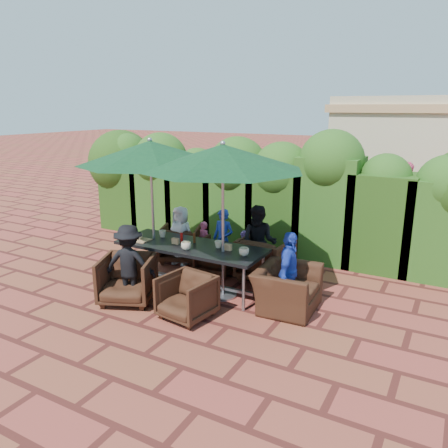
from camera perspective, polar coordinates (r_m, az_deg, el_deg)
The scene contains 31 objects.
ground at distance 7.57m, azimuth -2.99°, elevation -7.82°, with size 80.00×80.00×0.00m, color maroon.
dining_table at distance 7.20m, azimuth -4.38°, elevation -3.30°, with size 2.50×0.90×0.75m.
umbrella_left at distance 7.33m, azimuth -9.61°, elevation 9.16°, with size 2.41×2.41×2.46m.
umbrella_right at distance 6.52m, azimuth -0.15°, elevation 8.65°, with size 2.48×2.48×2.46m.
chair_far_left at distance 8.59m, azimuth -5.75°, elevation -2.35°, with size 0.74×0.69×0.76m, color black.
chair_far_mid at distance 7.97m, azimuth -0.90°, elevation -3.96°, with size 0.67×0.62×0.69m, color black.
chair_far_right at distance 7.64m, azimuth 5.47°, elevation -4.26°, with size 0.82×0.77×0.84m, color black.
chair_near_left at distance 6.94m, azimuth -12.54°, elevation -6.78°, with size 0.78×0.73×0.80m, color black.
chair_near_right at distance 6.31m, azimuth -4.90°, elevation -9.22°, with size 0.68×0.64×0.70m, color black.
chair_end_right at distance 6.60m, azimuth 8.23°, elevation -7.48°, with size 0.98×0.64×0.86m, color black.
adult_far_left at distance 8.37m, azimuth -5.64°, elevation -1.49°, with size 0.56×0.33×1.13m, color white.
adult_far_mid at distance 8.04m, azimuth -0.13°, elevation -2.07°, with size 0.41×0.34×1.15m, color #213EB7.
adult_far_right at distance 7.59m, azimuth 4.60°, elevation -2.48°, with size 0.63×0.39×1.32m, color black.
adult_near_left at distance 6.88m, azimuth -12.24°, elevation -5.06°, with size 0.78×0.36×1.23m, color black.
adult_end_right at distance 6.47m, azimuth 8.43°, elevation -6.24°, with size 0.71×0.36×1.22m, color #213EB7.
child_left at distance 8.42m, azimuth -2.71°, elevation -2.44°, with size 0.29×0.24×0.82m, color #F25585.
child_right at distance 7.85m, azimuth 2.63°, elevation -3.79°, with size 0.29×0.24×0.81m, color #70489D.
pedestrian_a at distance 10.53m, azimuth 17.77°, elevation 3.18°, with size 1.68×0.60×1.80m, color green.
pedestrian_b at distance 10.53m, azimuth 22.00°, elevation 2.74°, with size 0.86×0.52×1.79m, color #F25585.
pedestrian_c at distance 10.30m, azimuth 25.82°, elevation 2.33°, with size 1.20×0.55×1.87m, color #919299.
cup_a at distance 7.59m, azimuth -11.12°, elevation -1.55°, with size 0.14×0.14×0.11m, color beige.
cup_b at distance 7.65m, azimuth -8.04°, elevation -1.27°, with size 0.13×0.13×0.12m, color beige.
cup_c at distance 6.93m, azimuth -4.97°, elevation -2.85°, with size 0.16×0.16×0.13m, color beige.
cup_d at distance 7.00m, azimuth -0.76°, elevation -2.67°, with size 0.12×0.12×0.12m, color beige.
cup_e at distance 6.65m, azimuth 2.62°, elevation -3.63°, with size 0.16×0.16×0.12m, color beige.
ketchup_bottle at distance 7.29m, azimuth -5.55°, elevation -1.80°, with size 0.04×0.04×0.17m, color #B20C0A.
sauce_bottle at distance 7.27m, azimuth -3.89°, elevation -1.80°, with size 0.04×0.04×0.17m, color #4C230C.
serving_tray at distance 7.53m, azimuth -10.94°, elevation -2.05°, with size 0.35×0.25×0.02m, color #A77D50.
number_block_left at distance 7.24m, azimuth -6.35°, elevation -2.23°, with size 0.12×0.06×0.10m, color tan.
number_block_right at distance 6.89m, azimuth 0.52°, elevation -3.05°, with size 0.12×0.06×0.10m, color tan.
hedge_wall at distance 9.24m, azimuth 3.53°, elevation 4.99°, with size 9.10×1.60×2.55m.
Camera 1 is at (3.70, -5.91, 2.94)m, focal length 35.00 mm.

